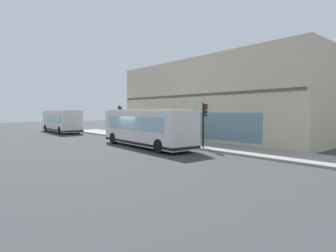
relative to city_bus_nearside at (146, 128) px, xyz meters
name	(u,v)px	position (x,y,z in m)	size (l,w,h in m)	color
ground	(134,146)	(-0.61, 0.86, -1.55)	(120.00, 120.00, 0.00)	#38383A
sidewalk_curb	(174,142)	(3.88, 0.86, -1.48)	(3.77, 40.00, 0.15)	gray
building_corner	(220,101)	(10.52, 0.86, 2.48)	(9.58, 22.62, 8.07)	beige
city_bus_nearside	(146,128)	(0.00, 0.00, 0.00)	(3.03, 10.15, 3.07)	silver
city_bus_far_down_street	(61,121)	(0.09, 20.12, 0.00)	(3.03, 10.15, 3.07)	silver
traffic_light_near_corner	(204,116)	(2.49, -4.12, 0.97)	(0.32, 0.49, 3.41)	black
traffic_light_down_block	(120,115)	(2.44, 8.34, 0.97)	(0.32, 0.49, 3.41)	black
fire_hydrant	(191,139)	(3.86, -1.34, -1.04)	(0.35, 0.35, 0.74)	red
pedestrian_near_hydrant	(141,129)	(2.84, 4.75, -0.48)	(0.32, 0.32, 1.61)	#3F8C4C
pedestrian_by_light_pole	(188,131)	(4.22, -0.57, -0.45)	(0.32, 0.32, 1.67)	#3359A5
pedestrian_walking_along_curb	(144,128)	(4.03, 5.91, -0.47)	(0.32, 0.32, 1.63)	#99994C
pedestrian_near_building_entrance	(174,131)	(3.72, 0.77, -0.45)	(0.32, 0.32, 1.66)	gold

